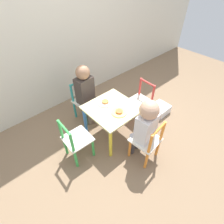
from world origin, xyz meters
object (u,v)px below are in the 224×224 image
kids_table (112,112)px  chair_green (76,141)px  plate_back (105,102)px  child_front (145,125)px  chair_teal (84,101)px  chair_orange (147,142)px  storage_bin (160,109)px  child_back (86,90)px  plate_front (119,112)px  chair_red (141,102)px

kids_table → chair_green: (-0.48, 0.02, -0.10)m
plate_back → child_front: bearing=-86.1°
chair_teal → chair_green: same height
chair_teal → chair_orange: 0.97m
chair_teal → storage_bin: (0.80, -0.64, -0.19)m
chair_orange → plate_back: size_ratio=3.04×
child_back → kids_table: bearing=-90.0°
chair_teal → chair_orange: same height
plate_front → storage_bin: size_ratio=0.68×
plate_back → storage_bin: (0.75, -0.27, -0.37)m
kids_table → child_front: 0.44m
chair_orange → storage_bin: 0.80m
kids_table → child_back: (-0.04, 0.42, 0.10)m
chair_teal → plate_front: size_ratio=3.17×
plate_front → kids_table: bearing=90.0°
chair_red → plate_front: size_ratio=3.17×
child_back → storage_bin: bearing=-41.7°
kids_table → child_back: 0.44m
kids_table → chair_teal: (-0.05, 0.48, -0.10)m
child_back → storage_bin: 1.06m
child_back → plate_back: child_back is taller
chair_orange → plate_back: chair_orange is taller
chair_teal → chair_orange: size_ratio=1.00×
chair_green → child_back: (0.44, 0.40, 0.20)m
chair_green → chair_red: size_ratio=1.00×
chair_orange → child_back: 0.93m
chair_teal → chair_red: same height
chair_teal → plate_back: (0.05, -0.37, 0.18)m
kids_table → chair_orange: 0.49m
chair_red → child_front: (-0.45, -0.41, 0.21)m
child_front → plate_back: 0.53m
chair_red → child_back: bearing=-128.1°
kids_table → child_front: size_ratio=0.68×
kids_table → chair_red: size_ratio=0.99×
chair_green → chair_orange: bearing=-131.6°
chair_teal → child_front: bearing=-90.3°
chair_teal → chair_orange: (0.09, -0.96, 0.00)m
kids_table → chair_teal: chair_teal is taller
child_back → child_front: child_back is taller
kids_table → chair_red: bearing=-1.7°
child_front → plate_front: 0.31m
child_front → chair_orange: bearing=90.0°
chair_green → plate_back: bearing=-77.0°
kids_table → storage_bin: 0.82m
kids_table → storage_bin: bearing=-11.9°
chair_red → plate_back: bearing=-102.8°
child_back → plate_front: size_ratio=4.70×
kids_table → child_back: child_back is taller
kids_table → chair_red: (0.48, -0.01, -0.10)m
plate_front → chair_orange: bearing=-83.7°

